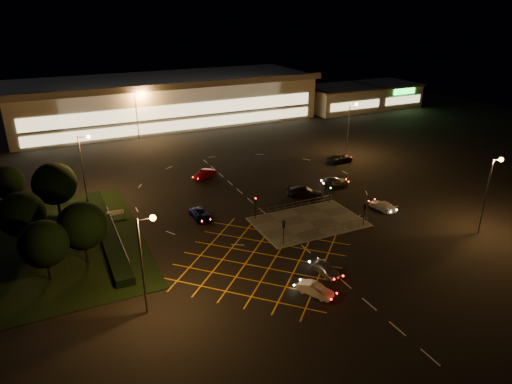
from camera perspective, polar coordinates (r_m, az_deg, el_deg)
name	(u,v)px	position (r m, az deg, el deg)	size (l,w,h in m)	color
ground	(288,219)	(62.39, 4.02, -3.42)	(180.00, 180.00, 0.00)	black
pedestrian_island	(308,222)	(61.76, 6.55, -3.75)	(14.00, 9.00, 0.12)	#4C4944
grass_verge	(65,242)	(61.11, -22.75, -5.83)	(18.00, 30.00, 0.08)	black
hedge	(107,231)	(61.10, -18.17, -4.66)	(2.00, 26.00, 1.00)	black
supermarket	(166,100)	(116.20, -11.20, 11.27)	(72.00, 26.50, 10.50)	beige
retail_unit_a	(340,98)	(128.75, 10.44, 11.45)	(18.80, 14.80, 6.35)	beige
retail_unit_b	(386,94)	(138.53, 15.98, 11.74)	(14.80, 14.80, 6.35)	beige
streetlight_sw	(145,252)	(42.62, -13.67, -7.26)	(1.78, 0.56, 10.03)	slate
streetlight_se	(490,185)	(62.98, 27.24, 0.75)	(1.78, 0.56, 10.03)	slate
streetlight_nw	(84,159)	(69.97, -20.66, 3.86)	(1.78, 0.56, 10.03)	slate
streetlight_ne	(351,122)	(88.79, 11.77, 8.62)	(1.78, 0.56, 10.03)	slate
streetlight_far_left	(138,109)	(100.57, -14.50, 9.99)	(1.78, 0.56, 10.03)	slate
streetlight_far_right	(298,93)	(116.48, 5.29, 12.25)	(1.78, 0.56, 10.03)	slate
signal_sw	(284,228)	(54.91, 3.47, -4.47)	(0.28, 0.30, 3.15)	black
signal_se	(365,210)	(61.09, 13.42, -2.16)	(0.28, 0.30, 3.15)	black
signal_nw	(255,203)	(61.32, -0.09, -1.41)	(0.28, 0.30, 3.15)	black
signal_ne	(330,189)	(66.91, 9.24, 0.40)	(0.28, 0.30, 3.15)	black
tree_a	(44,244)	(52.08, -25.00, -5.90)	(5.04, 5.04, 6.86)	black
tree_b	(22,215)	(59.34, -27.23, -2.53)	(5.40, 5.40, 7.35)	black
tree_c	(55,184)	(66.55, -23.87, 0.95)	(5.76, 5.76, 7.84)	black
tree_d	(7,182)	(72.79, -28.67, 1.06)	(4.68, 4.68, 6.37)	black
tree_e	(82,226)	(53.74, -20.91, -3.96)	(5.40, 5.40, 7.35)	black
car_near_silver	(326,269)	(50.65, 8.70, -9.45)	(1.55, 3.85, 1.31)	silver
car_queue_white	(315,290)	(47.28, 7.41, -12.00)	(1.31, 3.75, 1.23)	silver
car_left_blue	(201,215)	(62.55, -6.95, -2.83)	(2.09, 4.53, 1.26)	#0A0E41
car_far_dkgrey	(305,192)	(69.35, 6.14, -0.03)	(2.20, 5.40, 1.57)	black
car_right_silver	(335,181)	(74.67, 9.83, 1.39)	(1.70, 4.22, 1.44)	#9DA0A4
car_circ_red	(204,174)	(76.91, -6.50, 2.22)	(1.52, 4.35, 1.43)	maroon
car_east_grey	(340,158)	(85.82, 10.47, 4.15)	(2.30, 5.00, 1.39)	black
car_approach_white	(382,206)	(67.27, 15.53, -1.65)	(1.77, 4.36, 1.27)	white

